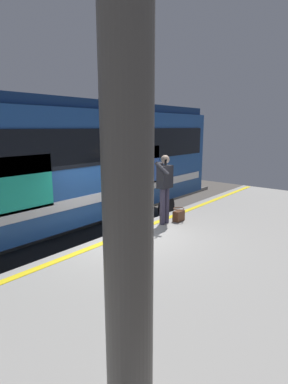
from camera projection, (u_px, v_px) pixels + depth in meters
name	position (u px, v px, depth m)	size (l,w,h in m)	color
ground_plane	(120.00, 265.00, 7.54)	(24.58, 24.58, 0.00)	#4C4742
platform	(209.00, 279.00, 5.93)	(15.21, 4.85, 0.90)	gray
safety_line	(128.00, 233.00, 7.16)	(14.91, 0.16, 0.01)	yellow
track_rail_near	(81.00, 248.00, 8.44)	(19.78, 0.08, 0.16)	slate
track_rail_far	(51.00, 236.00, 9.34)	(19.78, 0.08, 0.16)	slate
train_carriage	(58.00, 160.00, 8.31)	(11.05, 2.77, 3.86)	#1E478C
passenger	(165.00, 183.00, 7.70)	(0.57, 0.55, 1.77)	#383347
handbag	(179.00, 215.00, 8.09)	(0.32, 0.29, 0.34)	#59331E
station_column	(128.00, 193.00, 2.06)	(0.36, 0.36, 4.02)	#59544C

